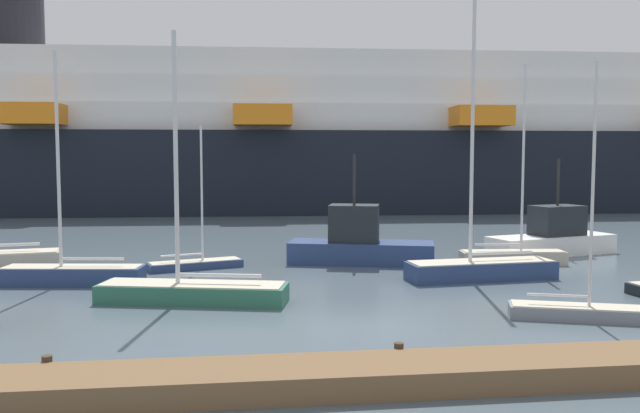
{
  "coord_description": "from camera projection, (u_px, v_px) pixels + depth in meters",
  "views": [
    {
      "loc": [
        -4.0,
        -20.48,
        5.42
      ],
      "look_at": [
        0.0,
        10.98,
        2.94
      ],
      "focal_mm": 37.18,
      "sensor_mm": 36.0,
      "label": 1
    }
  ],
  "objects": [
    {
      "name": "ground_plane",
      "position": [
        363.0,
        324.0,
        21.18
      ],
      "size": [
        600.0,
        600.0,
        0.0
      ],
      "primitive_type": "plane",
      "color": "#4C5B66"
    },
    {
      "name": "fishing_boat_2",
      "position": [
        359.0,
        244.0,
        33.01
      ],
      "size": [
        7.49,
        4.05,
        5.44
      ],
      "rotation": [
        0.0,
        0.0,
        2.87
      ],
      "color": "navy",
      "rests_on": "ground_plane"
    },
    {
      "name": "sailboat_4",
      "position": [
        481.0,
        266.0,
        28.78
      ],
      "size": [
        6.66,
        2.29,
        12.55
      ],
      "rotation": [
        0.0,
        0.0,
        3.24
      ],
      "color": "navy",
      "rests_on": "ground_plane"
    },
    {
      "name": "dock_pier",
      "position": [
        410.0,
        373.0,
        15.52
      ],
      "size": [
        21.08,
        2.14,
        0.73
      ],
      "color": "brown",
      "rests_on": "ground_plane"
    },
    {
      "name": "fishing_boat_0",
      "position": [
        553.0,
        237.0,
        36.05
      ],
      "size": [
        7.61,
        4.09,
        5.21
      ],
      "rotation": [
        0.0,
        0.0,
        0.28
      ],
      "color": "white",
      "rests_on": "ground_plane"
    },
    {
      "name": "sailboat_0",
      "position": [
        72.0,
        272.0,
        27.6
      ],
      "size": [
        5.97,
        2.16,
        9.67
      ],
      "rotation": [
        0.0,
        0.0,
        3.01
      ],
      "color": "navy",
      "rests_on": "ground_plane"
    },
    {
      "name": "cruise_ship",
      "position": [
        261.0,
        140.0,
        67.23
      ],
      "size": [
        138.55,
        26.18,
        21.92
      ],
      "rotation": [
        0.0,
        0.0,
        -0.04
      ],
      "color": "black",
      "rests_on": "ground_plane"
    },
    {
      "name": "sailboat_7",
      "position": [
        196.0,
        262.0,
        31.5
      ],
      "size": [
        4.57,
        2.46,
        6.81
      ],
      "rotation": [
        0.0,
        0.0,
        0.32
      ],
      "color": "navy",
      "rests_on": "ground_plane"
    },
    {
      "name": "sailboat_1",
      "position": [
        578.0,
        308.0,
        21.83
      ],
      "size": [
        4.5,
        2.48,
        8.4
      ],
      "rotation": [
        0.0,
        0.0,
        -0.33
      ],
      "color": "gray",
      "rests_on": "ground_plane"
    },
    {
      "name": "sailboat_5",
      "position": [
        513.0,
        254.0,
        32.68
      ],
      "size": [
        5.22,
        1.59,
        9.78
      ],
      "rotation": [
        0.0,
        0.0,
        -0.08
      ],
      "color": "#BCB29E",
      "rests_on": "ground_plane"
    },
    {
      "name": "sailboat_3",
      "position": [
        192.0,
        289.0,
        24.33
      ],
      "size": [
        7.15,
        3.23,
        9.87
      ],
      "rotation": [
        0.0,
        0.0,
        2.91
      ],
      "color": "#2D6B51",
      "rests_on": "ground_plane"
    }
  ]
}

